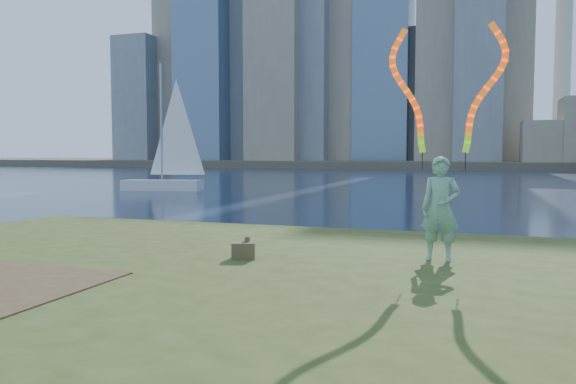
% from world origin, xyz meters
% --- Properties ---
extents(ground, '(320.00, 320.00, 0.00)m').
position_xyz_m(ground, '(0.00, 0.00, 0.00)').
color(ground, '#1A2842').
rests_on(ground, ground).
extents(grassy_knoll, '(20.00, 18.00, 0.80)m').
position_xyz_m(grassy_knoll, '(0.00, -2.30, 0.34)').
color(grassy_knoll, '#344217').
rests_on(grassy_knoll, ground).
extents(far_shore, '(320.00, 40.00, 1.20)m').
position_xyz_m(far_shore, '(0.00, 95.00, 0.60)').
color(far_shore, '#514C3B').
rests_on(far_shore, ground).
extents(woman_with_ribbons, '(2.07, 0.42, 4.05)m').
position_xyz_m(woman_with_ribbons, '(3.50, 0.75, 2.20)').
color(woman_with_ribbons, '#16673C').
rests_on(woman_with_ribbons, grassy_knoll).
extents(canvas_bag, '(0.44, 0.49, 0.36)m').
position_xyz_m(canvas_bag, '(0.46, -0.15, 0.95)').
color(canvas_bag, '#4E492B').
rests_on(canvas_bag, grassy_knoll).
extents(sailboat, '(5.69, 2.67, 8.54)m').
position_xyz_m(sailboat, '(-15.80, 24.68, 1.47)').
color(sailboat, silver).
rests_on(sailboat, ground).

